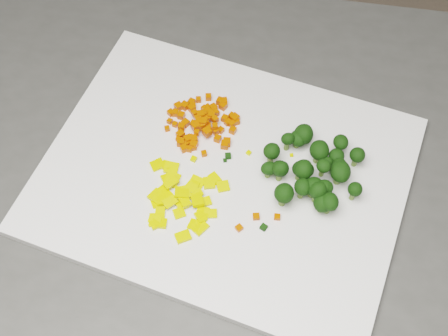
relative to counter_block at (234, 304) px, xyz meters
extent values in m
cube|color=#41413E|center=(0.00, 0.00, 0.00)|extent=(1.29, 1.09, 0.90)
cube|color=white|center=(-0.01, 0.02, 0.46)|extent=(0.60, 0.57, 0.01)
cube|color=#C43B02|center=(0.02, 0.10, 0.47)|extent=(0.01, 0.01, 0.01)
cube|color=#C43B02|center=(-0.03, 0.15, 0.47)|extent=(0.01, 0.01, 0.01)
cube|color=#C43B02|center=(-0.05, 0.08, 0.47)|extent=(0.01, 0.01, 0.01)
cube|color=#C43B02|center=(-0.04, 0.09, 0.47)|extent=(0.01, 0.01, 0.01)
cube|color=#C43B02|center=(-0.07, 0.13, 0.47)|extent=(0.01, 0.01, 0.01)
cube|color=#C43B02|center=(-0.05, 0.08, 0.47)|extent=(0.01, 0.01, 0.01)
cube|color=#C43B02|center=(-0.03, 0.10, 0.47)|extent=(0.01, 0.01, 0.01)
cube|color=#C43B02|center=(-0.01, 0.06, 0.47)|extent=(0.01, 0.01, 0.01)
cube|color=#C43B02|center=(-0.06, 0.14, 0.47)|extent=(0.01, 0.01, 0.01)
cube|color=#C43B02|center=(-0.02, 0.13, 0.47)|extent=(0.01, 0.01, 0.01)
cube|color=#C43B02|center=(-0.06, 0.11, 0.47)|extent=(0.01, 0.01, 0.01)
cube|color=#C43B02|center=(-0.02, 0.13, 0.47)|extent=(0.01, 0.01, 0.01)
cube|color=#C43B02|center=(-0.04, 0.15, 0.47)|extent=(0.01, 0.01, 0.01)
cube|color=#C43B02|center=(-0.03, 0.10, 0.47)|extent=(0.01, 0.01, 0.01)
cube|color=#C43B02|center=(0.01, 0.10, 0.47)|extent=(0.01, 0.01, 0.01)
cube|color=#C43B02|center=(-0.01, 0.13, 0.47)|extent=(0.01, 0.01, 0.01)
cube|color=#C43B02|center=(-0.05, 0.08, 0.47)|extent=(0.01, 0.01, 0.01)
cube|color=#C43B02|center=(-0.06, 0.07, 0.47)|extent=(0.01, 0.01, 0.01)
cube|color=#C43B02|center=(-0.05, 0.07, 0.47)|extent=(0.01, 0.01, 0.01)
cube|color=#C43B02|center=(0.00, 0.07, 0.47)|extent=(0.01, 0.01, 0.01)
cube|color=#C43B02|center=(-0.07, 0.13, 0.47)|extent=(0.01, 0.01, 0.01)
cube|color=#C43B02|center=(-0.05, 0.11, 0.47)|extent=(0.01, 0.01, 0.01)
cube|color=#C43B02|center=(-0.01, 0.10, 0.48)|extent=(0.01, 0.01, 0.01)
cube|color=#C43B02|center=(0.00, 0.10, 0.47)|extent=(0.01, 0.01, 0.01)
cube|color=#C43B02|center=(0.00, 0.13, 0.47)|extent=(0.01, 0.01, 0.01)
cube|color=#C43B02|center=(-0.03, 0.10, 0.47)|extent=(0.01, 0.01, 0.01)
cube|color=#C43B02|center=(-0.01, 0.09, 0.47)|extent=(0.01, 0.01, 0.01)
cube|color=#C43B02|center=(-0.03, 0.10, 0.48)|extent=(0.01, 0.01, 0.01)
cube|color=#C43B02|center=(-0.02, 0.09, 0.48)|extent=(0.01, 0.01, 0.01)
cube|color=#C43B02|center=(-0.06, 0.08, 0.47)|extent=(0.01, 0.01, 0.01)
cube|color=#C43B02|center=(-0.07, 0.13, 0.47)|extent=(0.01, 0.01, 0.01)
cube|color=#C43B02|center=(-0.08, 0.11, 0.47)|extent=(0.01, 0.01, 0.01)
cube|color=#C43B02|center=(-0.02, 0.12, 0.47)|extent=(0.01, 0.01, 0.01)
cube|color=#C43B02|center=(-0.07, 0.09, 0.47)|extent=(0.01, 0.01, 0.01)
cube|color=#C43B02|center=(0.01, 0.09, 0.47)|extent=(0.01, 0.01, 0.01)
cube|color=#C43B02|center=(-0.04, 0.06, 0.47)|extent=(0.01, 0.01, 0.01)
cube|color=#C43B02|center=(0.00, 0.14, 0.47)|extent=(0.01, 0.01, 0.01)
cube|color=#C43B02|center=(-0.04, 0.13, 0.47)|extent=(0.01, 0.01, 0.01)
cube|color=#C43B02|center=(-0.01, 0.15, 0.47)|extent=(0.01, 0.01, 0.01)
cube|color=#C43B02|center=(-0.01, 0.08, 0.47)|extent=(0.01, 0.01, 0.01)
cube|color=#C43B02|center=(-0.04, 0.11, 0.47)|extent=(0.01, 0.01, 0.01)
cube|color=#C43B02|center=(-0.06, 0.07, 0.47)|extent=(0.01, 0.01, 0.01)
cube|color=#C43B02|center=(-0.03, 0.10, 0.48)|extent=(0.01, 0.01, 0.01)
cube|color=#C43B02|center=(-0.01, 0.13, 0.47)|extent=(0.01, 0.01, 0.01)
cube|color=#C43B02|center=(-0.03, 0.10, 0.47)|extent=(0.01, 0.01, 0.01)
cube|color=#C43B02|center=(-0.08, 0.12, 0.47)|extent=(0.01, 0.01, 0.01)
cube|color=#C43B02|center=(-0.02, 0.11, 0.48)|extent=(0.01, 0.01, 0.01)
cube|color=#C43B02|center=(0.00, 0.11, 0.47)|extent=(0.01, 0.01, 0.01)
cube|color=#C43B02|center=(-0.07, 0.08, 0.47)|extent=(0.01, 0.01, 0.01)
cube|color=#C43B02|center=(-0.04, 0.10, 0.48)|extent=(0.01, 0.01, 0.01)
cube|color=#C43B02|center=(-0.04, 0.14, 0.47)|extent=(0.01, 0.01, 0.01)
cube|color=#C43B02|center=(-0.01, 0.12, 0.47)|extent=(0.01, 0.01, 0.01)
cube|color=#C43B02|center=(-0.02, 0.12, 0.47)|extent=(0.01, 0.01, 0.01)
cube|color=#C43B02|center=(-0.04, 0.12, 0.48)|extent=(0.01, 0.01, 0.01)
cube|color=#C43B02|center=(-0.04, 0.10, 0.48)|extent=(0.01, 0.01, 0.01)
cube|color=#C43B02|center=(0.01, 0.10, 0.47)|extent=(0.01, 0.01, 0.01)
cube|color=#C43B02|center=(0.02, 0.11, 0.47)|extent=(0.01, 0.01, 0.01)
cube|color=#C43B02|center=(0.00, 0.14, 0.47)|extent=(0.01, 0.01, 0.01)
cube|color=#C43B02|center=(-0.06, 0.09, 0.47)|extent=(0.01, 0.01, 0.01)
cube|color=#C43B02|center=(-0.03, 0.12, 0.48)|extent=(0.01, 0.01, 0.01)
cube|color=#C43B02|center=(-0.02, 0.11, 0.47)|extent=(0.01, 0.01, 0.01)
cube|color=#C43B02|center=(-0.05, 0.14, 0.47)|extent=(0.01, 0.01, 0.01)
cube|color=#C43B02|center=(0.01, 0.11, 0.47)|extent=(0.01, 0.01, 0.01)
cube|color=#C43B02|center=(-0.01, 0.09, 0.47)|extent=(0.01, 0.01, 0.01)
cube|color=#C43B02|center=(-0.05, 0.09, 0.47)|extent=(0.01, 0.01, 0.01)
cube|color=#C43B02|center=(-0.03, 0.10, 0.47)|extent=(0.01, 0.01, 0.01)
cube|color=#C43B02|center=(-0.07, 0.11, 0.47)|extent=(0.01, 0.01, 0.01)
cube|color=#C43B02|center=(-0.05, 0.07, 0.47)|extent=(0.01, 0.01, 0.01)
cube|color=#C43B02|center=(-0.06, 0.12, 0.47)|extent=(0.01, 0.01, 0.01)
cube|color=#C43B02|center=(-0.03, 0.12, 0.47)|extent=(0.01, 0.01, 0.01)
cube|color=#C43B02|center=(-0.03, 0.10, 0.47)|extent=(0.01, 0.01, 0.01)
cube|color=#C43B02|center=(-0.03, 0.10, 0.47)|extent=(0.01, 0.01, 0.01)
cube|color=#C43B02|center=(-0.03, 0.08, 0.47)|extent=(0.01, 0.01, 0.01)
cube|color=#C43B02|center=(-0.05, 0.08, 0.47)|extent=(0.01, 0.01, 0.01)
cube|color=yellow|center=(-0.05, 0.01, 0.46)|extent=(0.03, 0.03, 0.01)
cube|color=yellow|center=(-0.03, 0.02, 0.46)|extent=(0.02, 0.02, 0.01)
cube|color=yellow|center=(-0.10, 0.00, 0.47)|extent=(0.01, 0.02, 0.01)
cube|color=yellow|center=(-0.11, -0.03, 0.46)|extent=(0.02, 0.02, 0.00)
cube|color=yellow|center=(-0.08, -0.06, 0.47)|extent=(0.02, 0.02, 0.00)
cube|color=yellow|center=(-0.03, 0.01, 0.46)|extent=(0.02, 0.02, 0.01)
cube|color=yellow|center=(-0.09, 0.05, 0.46)|extent=(0.02, 0.02, 0.01)
cube|color=yellow|center=(-0.09, 0.02, 0.47)|extent=(0.03, 0.03, 0.01)
cube|color=yellow|center=(-0.11, -0.04, 0.47)|extent=(0.02, 0.02, 0.01)
cube|color=yellow|center=(-0.08, 0.04, 0.47)|extent=(0.02, 0.02, 0.01)
cube|color=yellow|center=(-0.11, 0.00, 0.46)|extent=(0.02, 0.02, 0.01)
cube|color=yellow|center=(-0.05, -0.03, 0.46)|extent=(0.02, 0.02, 0.01)
cube|color=yellow|center=(-0.04, 0.01, 0.47)|extent=(0.02, 0.02, 0.01)
cube|color=yellow|center=(-0.09, 0.02, 0.47)|extent=(0.02, 0.02, 0.01)
cube|color=yellow|center=(-0.07, -0.01, 0.47)|extent=(0.02, 0.02, 0.01)
cube|color=yellow|center=(-0.07, 0.00, 0.46)|extent=(0.02, 0.02, 0.01)
cube|color=yellow|center=(-0.10, 0.05, 0.46)|extent=(0.02, 0.02, 0.01)
cube|color=yellow|center=(-0.11, -0.04, 0.47)|extent=(0.02, 0.02, 0.01)
cube|color=yellow|center=(-0.07, -0.05, 0.46)|extent=(0.02, 0.02, 0.01)
cube|color=yellow|center=(-0.11, 0.00, 0.47)|extent=(0.03, 0.03, 0.01)
cube|color=yellow|center=(-0.06, -0.01, 0.47)|extent=(0.02, 0.02, 0.00)
cube|color=yellow|center=(-0.07, 0.00, 0.46)|extent=(0.01, 0.02, 0.01)
cube|color=yellow|center=(-0.06, -0.04, 0.47)|extent=(0.02, 0.02, 0.01)
cube|color=yellow|center=(-0.08, -0.02, 0.46)|extent=(0.02, 0.02, 0.01)
cube|color=yellow|center=(-0.06, -0.02, 0.47)|extent=(0.02, 0.02, 0.01)
cube|color=yellow|center=(-0.04, -0.04, 0.46)|extent=(0.02, 0.01, 0.01)
cube|color=yellow|center=(-0.05, -0.02, 0.47)|extent=(0.02, 0.01, 0.01)
cube|color=yellow|center=(-0.11, -0.02, 0.46)|extent=(0.02, 0.02, 0.01)
cube|color=yellow|center=(-0.10, 0.01, 0.46)|extent=(0.02, 0.02, 0.01)
cube|color=yellow|center=(-0.02, 0.00, 0.47)|extent=(0.02, 0.02, 0.01)
cube|color=yellow|center=(-0.06, 0.01, 0.47)|extent=(0.02, 0.02, 0.01)
cube|color=yellow|center=(-0.06, 0.00, 0.47)|extent=(0.02, 0.02, 0.01)
cube|color=yellow|center=(-0.08, 0.00, 0.47)|extent=(0.02, 0.02, 0.01)
cube|color=yellow|center=(-0.12, -0.03, 0.47)|extent=(0.02, 0.02, 0.01)
cube|color=yellow|center=(-0.08, -0.03, 0.46)|extent=(0.02, 0.02, 0.01)
cube|color=yellow|center=(-0.06, -0.05, 0.46)|extent=(0.03, 0.03, 0.00)
cube|color=yellow|center=(-0.07, 0.00, 0.47)|extent=(0.02, 0.02, 0.01)
cube|color=yellow|center=(-0.09, -0.01, 0.47)|extent=(0.02, 0.02, 0.01)
cube|color=yellow|center=(-0.09, 0.02, 0.46)|extent=(0.02, 0.02, 0.01)
cube|color=yellow|center=(-0.12, -0.03, 0.46)|extent=(0.02, 0.02, 0.01)
cube|color=#C43B02|center=(0.01, -0.05, 0.47)|extent=(0.01, 0.01, 0.01)
cube|color=black|center=(-0.07, -0.01, 0.46)|extent=(0.01, 0.01, 0.00)
cube|color=yellow|center=(0.02, 0.05, 0.46)|extent=(0.01, 0.01, 0.00)
cube|color=yellow|center=(-0.05, 0.05, 0.47)|extent=(0.01, 0.01, 0.01)
cube|color=black|center=(-0.01, 0.05, 0.47)|extent=(0.01, 0.01, 0.01)
cube|color=#C43B02|center=(-0.01, -0.06, 0.47)|extent=(0.01, 0.01, 0.01)
cube|color=#C43B02|center=(0.04, -0.06, 0.47)|extent=(0.01, 0.01, 0.01)
cube|color=yellow|center=(0.08, 0.03, 0.46)|extent=(0.00, 0.00, 0.00)
cube|color=black|center=(0.02, -0.07, 0.47)|extent=(0.01, 0.01, 0.01)
cube|color=yellow|center=(0.05, 0.03, 0.46)|extent=(0.01, 0.01, 0.00)
cube|color=black|center=(-0.01, 0.04, 0.46)|extent=(0.00, 0.00, 0.00)
cube|color=#C43B02|center=(-0.08, -0.02, 0.46)|extent=(0.01, 0.01, 0.00)
camera|label=1|loc=(-0.09, -0.41, 1.18)|focal=50.00mm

